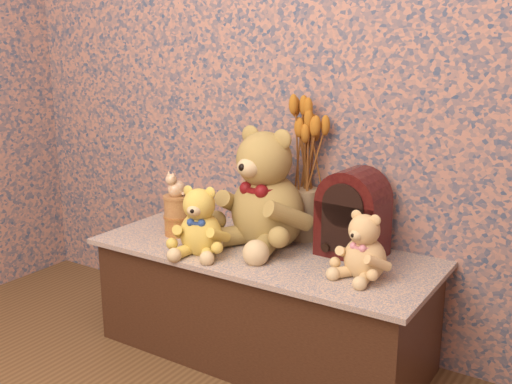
# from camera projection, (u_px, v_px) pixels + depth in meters

# --- Properties ---
(display_shelf) EXTENTS (1.34, 0.57, 0.44)m
(display_shelf) POSITION_uv_depth(u_px,v_px,m) (263.00, 302.00, 2.39)
(display_shelf) COLOR #3C527C
(display_shelf) RESTS_ON ground
(teddy_large) EXTENTS (0.45, 0.52, 0.50)m
(teddy_large) POSITION_uv_depth(u_px,v_px,m) (268.00, 182.00, 2.35)
(teddy_large) COLOR olive
(teddy_large) RESTS_ON display_shelf
(teddy_medium) EXTENTS (0.29, 0.32, 0.28)m
(teddy_medium) POSITION_uv_depth(u_px,v_px,m) (201.00, 217.00, 2.27)
(teddy_medium) COLOR #BB8C34
(teddy_medium) RESTS_ON display_shelf
(teddy_small) EXTENTS (0.24, 0.27, 0.25)m
(teddy_small) POSITION_uv_depth(u_px,v_px,m) (366.00, 242.00, 2.04)
(teddy_small) COLOR #DDAD69
(teddy_small) RESTS_ON display_shelf
(cathedral_radio) EXTENTS (0.25, 0.18, 0.33)m
(cathedral_radio) POSITION_uv_depth(u_px,v_px,m) (353.00, 212.00, 2.24)
(cathedral_radio) COLOR #34090A
(cathedral_radio) RESTS_ON display_shelf
(ceramic_vase) EXTENTS (0.14, 0.14, 0.21)m
(ceramic_vase) POSITION_uv_depth(u_px,v_px,m) (305.00, 214.00, 2.44)
(ceramic_vase) COLOR tan
(ceramic_vase) RESTS_ON display_shelf
(dried_stalks) EXTENTS (0.27, 0.27, 0.39)m
(dried_stalks) POSITION_uv_depth(u_px,v_px,m) (306.00, 141.00, 2.37)
(dried_stalks) COLOR #B2651C
(dried_stalks) RESTS_ON ceramic_vase
(biscuit_tin_lower) EXTENTS (0.14, 0.14, 0.08)m
(biscuit_tin_lower) POSITION_uv_depth(u_px,v_px,m) (178.00, 225.00, 2.50)
(biscuit_tin_lower) COLOR gold
(biscuit_tin_lower) RESTS_ON display_shelf
(biscuit_tin_upper) EXTENTS (0.11, 0.11, 0.08)m
(biscuit_tin_upper) POSITION_uv_depth(u_px,v_px,m) (177.00, 206.00, 2.48)
(biscuit_tin_upper) COLOR #DBAD5F
(biscuit_tin_upper) RESTS_ON biscuit_tin_lower
(cat_figurine) EXTENTS (0.10, 0.10, 0.11)m
(cat_figurine) POSITION_uv_depth(u_px,v_px,m) (177.00, 183.00, 2.46)
(cat_figurine) COLOR silver
(cat_figurine) RESTS_ON biscuit_tin_upper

